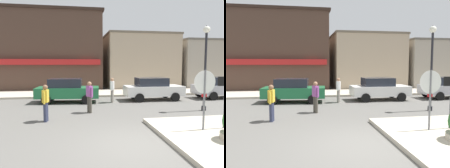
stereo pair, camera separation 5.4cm
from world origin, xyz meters
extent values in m
plane|color=#5B5954|center=(0.00, 0.00, 0.00)|extent=(160.00, 160.00, 0.00)
cube|color=#B7AD99|center=(0.00, 12.01, 0.07)|extent=(80.00, 4.00, 0.15)
cylinder|color=slate|center=(2.59, 0.70, 1.15)|extent=(0.07, 0.07, 2.30)
cylinder|color=red|center=(2.59, 0.72, 1.87)|extent=(0.76, 0.01, 0.76)
cylinder|color=white|center=(2.59, 0.70, 1.87)|extent=(0.82, 0.01, 0.82)
cube|color=red|center=(2.59, 0.71, 1.39)|extent=(0.20, 0.01, 0.11)
cylinder|color=slate|center=(3.45, 0.77, 1.05)|extent=(0.06, 0.06, 2.10)
cylinder|color=black|center=(4.91, 4.34, 2.10)|extent=(0.12, 0.12, 4.20)
cylinder|color=black|center=(4.91, 4.34, 0.12)|extent=(0.24, 0.24, 0.24)
sphere|color=white|center=(4.91, 4.34, 4.31)|extent=(0.36, 0.36, 0.36)
cone|color=black|center=(4.91, 4.34, 4.45)|extent=(0.32, 0.32, 0.18)
cube|color=#1E6B3D|center=(-2.41, 8.17, 0.67)|extent=(4.14, 2.07, 0.66)
cube|color=#1E232D|center=(-2.56, 8.19, 1.28)|extent=(2.20, 1.58, 0.56)
cylinder|color=black|center=(-1.09, 8.90, 0.30)|extent=(0.61, 0.24, 0.60)
cylinder|color=black|center=(-1.25, 7.21, 0.30)|extent=(0.61, 0.24, 0.60)
cylinder|color=black|center=(-3.56, 9.14, 0.30)|extent=(0.61, 0.24, 0.60)
cylinder|color=black|center=(-3.72, 7.44, 0.30)|extent=(0.61, 0.24, 0.60)
cube|color=white|center=(3.44, 8.15, 0.67)|extent=(4.01, 1.72, 0.66)
cube|color=#1E232D|center=(3.29, 8.15, 1.28)|extent=(2.09, 1.41, 0.56)
cylinder|color=black|center=(4.69, 8.99, 0.30)|extent=(0.60, 0.18, 0.60)
cylinder|color=black|center=(4.68, 7.29, 0.30)|extent=(0.60, 0.18, 0.60)
cylinder|color=black|center=(2.21, 9.01, 0.30)|extent=(0.60, 0.18, 0.60)
cylinder|color=black|center=(2.20, 7.31, 0.30)|extent=(0.60, 0.18, 0.60)
cube|color=#B7B7BC|center=(8.71, 8.17, 0.67)|extent=(4.04, 1.80, 0.66)
cube|color=#1E232D|center=(8.56, 8.17, 1.28)|extent=(2.11, 1.45, 0.56)
cylinder|color=black|center=(7.45, 8.99, 0.30)|extent=(0.60, 0.19, 0.60)
cylinder|color=black|center=(7.49, 7.29, 0.30)|extent=(0.60, 0.19, 0.60)
cylinder|color=#4C473D|center=(-1.25, 4.89, 0.42)|extent=(0.16, 0.16, 0.85)
cylinder|color=#4C473D|center=(-1.17, 4.73, 0.42)|extent=(0.16, 0.16, 0.85)
cube|color=#994C99|center=(-1.21, 4.81, 1.12)|extent=(0.35, 0.42, 0.54)
sphere|color=#9E7051|center=(-1.21, 4.81, 1.50)|extent=(0.22, 0.22, 0.22)
cylinder|color=#994C99|center=(-1.31, 5.02, 1.07)|extent=(0.12, 0.12, 0.52)
cylinder|color=#994C99|center=(-1.12, 4.60, 1.07)|extent=(0.12, 0.12, 0.52)
cylinder|color=gray|center=(0.40, 7.50, 0.42)|extent=(0.16, 0.16, 0.85)
cylinder|color=gray|center=(0.46, 7.67, 0.42)|extent=(0.16, 0.16, 0.85)
cube|color=white|center=(0.43, 7.58, 1.12)|extent=(0.33, 0.41, 0.54)
sphere|color=#9E7051|center=(0.43, 7.58, 1.50)|extent=(0.22, 0.22, 0.22)
cylinder|color=white|center=(0.35, 7.37, 1.07)|extent=(0.12, 0.12, 0.52)
cylinder|color=white|center=(0.51, 7.80, 1.07)|extent=(0.12, 0.12, 0.52)
cylinder|color=#2D334C|center=(-3.19, 3.48, 0.42)|extent=(0.16, 0.16, 0.85)
cylinder|color=#2D334C|center=(-3.21, 3.30, 0.42)|extent=(0.16, 0.16, 0.85)
cube|color=gold|center=(-3.20, 3.39, 1.12)|extent=(0.27, 0.39, 0.54)
sphere|color=brown|center=(-3.20, 3.39, 1.50)|extent=(0.22, 0.22, 0.22)
cylinder|color=gold|center=(-3.17, 3.62, 1.07)|extent=(0.10, 0.10, 0.52)
cylinder|color=gold|center=(-3.23, 3.16, 1.07)|extent=(0.10, 0.10, 0.52)
cube|color=#473328|center=(-4.60, 18.67, 3.70)|extent=(10.43, 9.32, 7.39)
cube|color=#B21E1E|center=(-4.60, 13.86, 2.70)|extent=(9.91, 0.40, 0.50)
cube|color=#2E211A|center=(-4.60, 18.67, 7.51)|extent=(10.74, 9.60, 0.24)
cube|color=tan|center=(4.86, 17.06, 2.71)|extent=(7.14, 6.60, 5.42)
cube|color=#685B4C|center=(4.86, 17.06, 5.52)|extent=(7.28, 6.73, 0.20)
cube|color=#9E9384|center=(11.71, 17.03, 2.43)|extent=(5.63, 7.02, 4.87)
cube|color=#5E584F|center=(11.71, 17.03, 4.97)|extent=(5.75, 7.16, 0.20)
camera|label=1|loc=(-1.89, -6.31, 2.49)|focal=35.00mm
camera|label=2|loc=(-1.84, -6.31, 2.49)|focal=35.00mm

